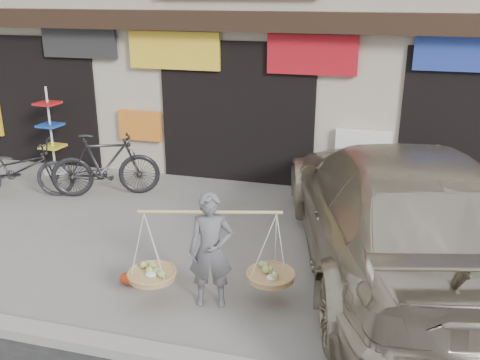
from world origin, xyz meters
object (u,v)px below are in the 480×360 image
(bike_0, at_px, (18,169))
(bike_1, at_px, (105,165))
(street_vendor, at_px, (211,256))
(suv, at_px, (398,210))
(display_rack, at_px, (52,139))

(bike_0, distance_m, bike_1, 1.57)
(bike_1, bearing_deg, street_vendor, -157.88)
(suv, bearing_deg, bike_1, -30.75)
(street_vendor, relative_size, display_rack, 1.08)
(street_vendor, relative_size, bike_1, 0.99)
(bike_0, bearing_deg, display_rack, -10.25)
(bike_0, relative_size, bike_1, 1.02)
(suv, bearing_deg, bike_0, -23.26)
(bike_1, height_order, suv, suv)
(street_vendor, distance_m, display_rack, 6.03)
(bike_1, bearing_deg, display_rack, 38.64)
(street_vendor, bearing_deg, suv, 19.86)
(bike_0, bearing_deg, suv, -116.77)
(street_vendor, distance_m, bike_0, 5.12)
(suv, xyz_separation_m, display_rack, (-6.76, 2.38, -0.16))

